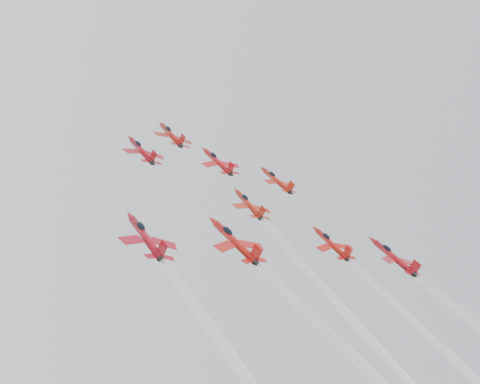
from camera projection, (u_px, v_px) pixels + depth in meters
jet_lead at (171, 134)px, 135.43m from camera, size 9.99×12.30×9.36m
jet_row2_left at (141, 150)px, 119.24m from camera, size 9.26×11.41×8.67m
jet_row2_center at (217, 161)px, 131.69m from camera, size 9.69×11.94×9.08m
jet_row2_right at (276, 180)px, 136.40m from camera, size 9.26×11.41×8.67m
jet_center at (407, 361)px, 86.17m from camera, size 8.94×78.82×59.01m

